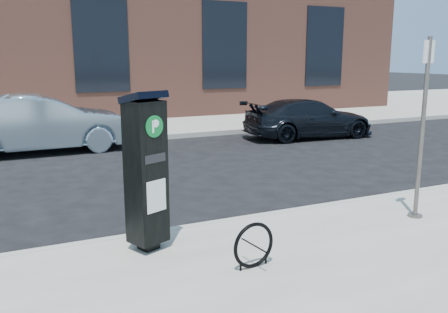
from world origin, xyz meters
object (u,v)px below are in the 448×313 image
sign_pole (422,130)px  bike_rack (254,245)px  parking_kiosk (146,170)px  car_silver (41,124)px  car_dark (309,118)px

sign_pole → bike_rack: (-3.06, -0.52, -1.05)m
parking_kiosk → car_silver: 8.01m
car_silver → car_dark: size_ratio=1.12×
sign_pole → car_dark: sign_pole is taller
sign_pole → car_silver: size_ratio=0.56×
parking_kiosk → car_silver: bearing=71.4°
parking_kiosk → car_dark: 10.10m
bike_rack → car_silver: (-1.56, 9.01, 0.36)m
parking_kiosk → bike_rack: parking_kiosk is taller
sign_pole → parking_kiosk: bearing=163.5°
parking_kiosk → car_dark: size_ratio=0.47×
bike_rack → car_silver: bearing=92.9°
car_silver → car_dark: 7.97m
sign_pole → car_silver: 9.68m
parking_kiosk → sign_pole: sign_pole is taller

